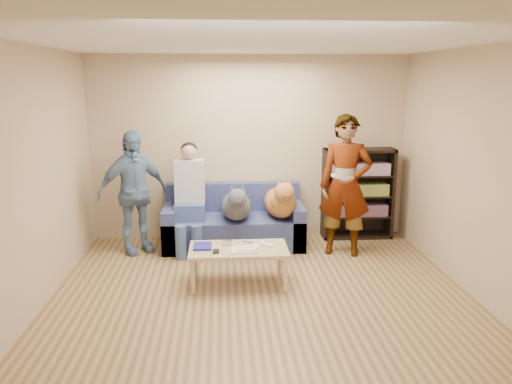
{
  "coord_description": "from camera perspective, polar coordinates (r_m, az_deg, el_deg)",
  "views": [
    {
      "loc": [
        -0.4,
        -4.57,
        2.26
      ],
      "look_at": [
        0.0,
        1.2,
        0.95
      ],
      "focal_mm": 35.0,
      "sensor_mm": 36.0,
      "label": 1
    }
  ],
  "objects": [
    {
      "name": "ground",
      "position": [
        5.12,
        0.96,
        -13.47
      ],
      "size": [
        5.0,
        5.0,
        0.0
      ],
      "primitive_type": "plane",
      "color": "brown",
      "rests_on": "ground"
    },
    {
      "name": "ceiling",
      "position": [
        4.6,
        1.08,
        16.99
      ],
      "size": [
        5.0,
        5.0,
        0.0
      ],
      "primitive_type": "plane",
      "rotation": [
        3.14,
        0.0,
        0.0
      ],
      "color": "white",
      "rests_on": "ground"
    },
    {
      "name": "wall_back",
      "position": [
        7.15,
        -0.73,
        5.04
      ],
      "size": [
        4.5,
        0.0,
        4.5
      ],
      "primitive_type": "plane",
      "rotation": [
        1.57,
        0.0,
        0.0
      ],
      "color": "tan",
      "rests_on": "ground"
    },
    {
      "name": "wall_front",
      "position": [
        2.32,
        6.5,
        -11.83
      ],
      "size": [
        4.5,
        0.0,
        4.5
      ],
      "primitive_type": "plane",
      "rotation": [
        -1.57,
        0.0,
        0.0
      ],
      "color": "tan",
      "rests_on": "ground"
    },
    {
      "name": "wall_left",
      "position": [
        5.02,
        -25.48,
        0.48
      ],
      "size": [
        0.0,
        5.0,
        5.0
      ],
      "primitive_type": "plane",
      "rotation": [
        1.57,
        0.0,
        1.57
      ],
      "color": "tan",
      "rests_on": "ground"
    },
    {
      "name": "wall_right",
      "position": [
        5.37,
        25.69,
        1.18
      ],
      "size": [
        0.0,
        5.0,
        5.0
      ],
      "primitive_type": "plane",
      "rotation": [
        1.57,
        0.0,
        -1.57
      ],
      "color": "tan",
      "rests_on": "ground"
    },
    {
      "name": "blanket",
      "position": [
        6.86,
        4.14,
        -2.24
      ],
      "size": [
        0.36,
        0.3,
        0.12
      ],
      "primitive_type": "ellipsoid",
      "color": "#AEAEB3",
      "rests_on": "sofa"
    },
    {
      "name": "person_standing_right",
      "position": [
        6.55,
        10.17,
        0.73
      ],
      "size": [
        0.77,
        0.62,
        1.84
      ],
      "primitive_type": "imported",
      "rotation": [
        0.0,
        0.0,
        -0.3
      ],
      "color": "gray",
      "rests_on": "ground"
    },
    {
      "name": "person_standing_left",
      "position": [
        6.72,
        -13.86,
        -0.04
      ],
      "size": [
        1.02,
        0.84,
        1.63
      ],
      "primitive_type": "imported",
      "rotation": [
        0.0,
        0.0,
        0.55
      ],
      "color": "#6A85AA",
      "rests_on": "ground"
    },
    {
      "name": "held_controller",
      "position": [
        6.28,
        8.9,
        1.85
      ],
      "size": [
        0.05,
        0.13,
        0.03
      ],
      "primitive_type": "cube",
      "rotation": [
        0.0,
        0.0,
        0.05
      ],
      "color": "white",
      "rests_on": "person_standing_right"
    },
    {
      "name": "notebook_blue",
      "position": [
        5.66,
        -6.12,
        -6.17
      ],
      "size": [
        0.2,
        0.26,
        0.03
      ],
      "primitive_type": "cube",
      "color": "#1B1D97",
      "rests_on": "coffee_table"
    },
    {
      "name": "papers",
      "position": [
        5.52,
        -1.46,
        -6.65
      ],
      "size": [
        0.26,
        0.2,
        0.02
      ],
      "primitive_type": "cube",
      "color": "silver",
      "rests_on": "coffee_table"
    },
    {
      "name": "magazine",
      "position": [
        5.53,
        -1.16,
        -6.45
      ],
      "size": [
        0.22,
        0.17,
        0.01
      ],
      "primitive_type": "cube",
      "color": "beige",
      "rests_on": "coffee_table"
    },
    {
      "name": "camera_silver",
      "position": [
        5.71,
        -3.28,
        -5.79
      ],
      "size": [
        0.11,
        0.06,
        0.05
      ],
      "primitive_type": "cube",
      "color": "#AEAEB3",
      "rests_on": "coffee_table"
    },
    {
      "name": "controller_a",
      "position": [
        5.72,
        0.76,
        -5.87
      ],
      "size": [
        0.04,
        0.13,
        0.03
      ],
      "primitive_type": "cube",
      "color": "white",
      "rests_on": "coffee_table"
    },
    {
      "name": "controller_b",
      "position": [
        5.65,
        1.64,
        -6.1
      ],
      "size": [
        0.09,
        0.06,
        0.03
      ],
      "primitive_type": "cube",
      "color": "white",
      "rests_on": "coffee_table"
    },
    {
      "name": "headphone_cup_a",
      "position": [
        5.6,
        0.04,
        -6.32
      ],
      "size": [
        0.07,
        0.07,
        0.02
      ],
      "primitive_type": "cylinder",
      "color": "white",
      "rests_on": "coffee_table"
    },
    {
      "name": "headphone_cup_b",
      "position": [
        5.67,
        -0.01,
        -6.06
      ],
      "size": [
        0.07,
        0.07,
        0.02
      ],
      "primitive_type": "cylinder",
      "color": "white",
      "rests_on": "coffee_table"
    },
    {
      "name": "pen_orange",
      "position": [
        5.46,
        -2.18,
        -6.91
      ],
      "size": [
        0.13,
        0.06,
        0.01
      ],
      "primitive_type": "cylinder",
      "rotation": [
        0.0,
        1.57,
        0.35
      ],
      "color": "orange",
      "rests_on": "coffee_table"
    },
    {
      "name": "pen_black",
      "position": [
        5.78,
        -0.89,
        -5.75
      ],
      "size": [
        0.13,
        0.08,
        0.01
      ],
      "primitive_type": "cylinder",
      "rotation": [
        0.0,
        1.57,
        -0.52
      ],
      "color": "black",
      "rests_on": "coffee_table"
    },
    {
      "name": "wallet",
      "position": [
        5.49,
        -4.6,
        -6.78
      ],
      "size": [
        0.07,
        0.12,
        0.02
      ],
      "primitive_type": "cube",
      "color": "black",
      "rests_on": "coffee_table"
    },
    {
      "name": "sofa",
      "position": [
        6.96,
        -2.57,
        -3.78
      ],
      "size": [
        1.9,
        0.85,
        0.82
      ],
      "color": "#515B93",
      "rests_on": "ground"
    },
    {
      "name": "person_seated",
      "position": [
        6.72,
        -7.6,
        -0.13
      ],
      "size": [
        0.4,
        0.73,
        1.47
      ],
      "color": "#435D95",
      "rests_on": "sofa"
    },
    {
      "name": "dog_gray",
      "position": [
        6.62,
        -2.26,
        -1.49
      ],
      "size": [
        0.4,
        1.24,
        0.58
      ],
      "color": "#50525B",
      "rests_on": "sofa"
    },
    {
      "name": "dog_tan",
      "position": [
        6.76,
        2.87,
        -1.04
      ],
      "size": [
        0.43,
        1.18,
        0.63
      ],
      "color": "#BD6E39",
      "rests_on": "sofa"
    },
    {
      "name": "coffee_table",
      "position": [
        5.63,
        -2.02,
        -6.84
      ],
      "size": [
        1.1,
        0.6,
        0.42
      ],
      "color": "tan",
      "rests_on": "ground"
    },
    {
      "name": "bookshelf",
      "position": [
        7.34,
        11.53,
        0.07
      ],
      "size": [
        1.0,
        0.34,
        1.3
      ],
      "color": "black",
      "rests_on": "ground"
    }
  ]
}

